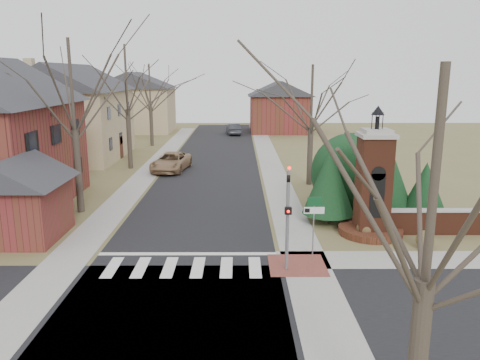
{
  "coord_description": "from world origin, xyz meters",
  "views": [
    {
      "loc": [
        2.32,
        -17.53,
        7.96
      ],
      "look_at": [
        2.38,
        6.0,
        2.59
      ],
      "focal_mm": 35.0,
      "sensor_mm": 36.0,
      "label": 1
    }
  ],
  "objects_px": {
    "traffic_signal_pole": "(288,210)",
    "pickup_truck": "(171,162)",
    "distant_car": "(233,129)",
    "sign_post": "(314,215)",
    "brick_gate_monument": "(373,193)"
  },
  "relations": [
    {
      "from": "brick_gate_monument",
      "to": "pickup_truck",
      "type": "distance_m",
      "value": 20.23
    },
    {
      "from": "sign_post",
      "to": "pickup_truck",
      "type": "height_order",
      "value": "sign_post"
    },
    {
      "from": "pickup_truck",
      "to": "distant_car",
      "type": "relative_size",
      "value": 1.23
    },
    {
      "from": "sign_post",
      "to": "distant_car",
      "type": "distance_m",
      "value": 43.03
    },
    {
      "from": "distant_car",
      "to": "sign_post",
      "type": "bearing_deg",
      "value": 87.62
    },
    {
      "from": "traffic_signal_pole",
      "to": "distant_car",
      "type": "relative_size",
      "value": 1.02
    },
    {
      "from": "sign_post",
      "to": "brick_gate_monument",
      "type": "xyz_separation_m",
      "value": [
        3.41,
        3.01,
        0.22
      ]
    },
    {
      "from": "pickup_truck",
      "to": "distant_car",
      "type": "distance_m",
      "value": 24.37
    },
    {
      "from": "traffic_signal_pole",
      "to": "pickup_truck",
      "type": "xyz_separation_m",
      "value": [
        -7.65,
        20.38,
        -1.83
      ]
    },
    {
      "from": "sign_post",
      "to": "brick_gate_monument",
      "type": "relative_size",
      "value": 0.42
    },
    {
      "from": "traffic_signal_pole",
      "to": "brick_gate_monument",
      "type": "height_order",
      "value": "brick_gate_monument"
    },
    {
      "from": "traffic_signal_pole",
      "to": "sign_post",
      "type": "relative_size",
      "value": 1.64
    },
    {
      "from": "brick_gate_monument",
      "to": "pickup_truck",
      "type": "xyz_separation_m",
      "value": [
        -12.35,
        15.96,
        -1.41
      ]
    },
    {
      "from": "sign_post",
      "to": "distant_car",
      "type": "bearing_deg",
      "value": 95.33
    },
    {
      "from": "sign_post",
      "to": "distant_car",
      "type": "height_order",
      "value": "sign_post"
    }
  ]
}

